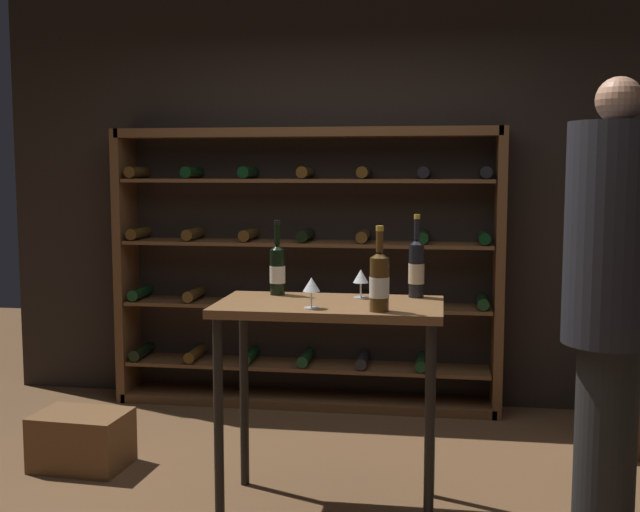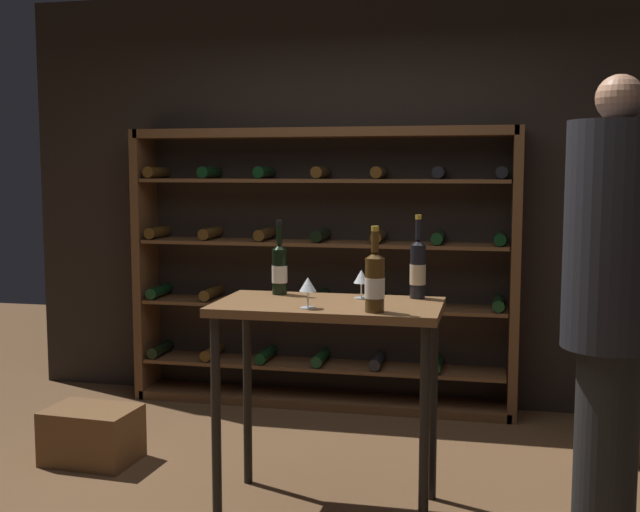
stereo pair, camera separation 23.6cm
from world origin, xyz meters
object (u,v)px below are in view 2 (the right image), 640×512
wine_crate (92,435)px  wine_glass_stemmed_right (361,278)px  wine_rack (320,269)px  person_guest_blue_shirt (612,290)px  wine_bottle_amber_reserve (375,281)px  wine_bottle_gold_foil (418,268)px  wine_bottle_black_capsule (280,268)px  tasting_table (328,332)px  wine_glass_stemmed_left (308,286)px

wine_crate → wine_glass_stemmed_right: bearing=-6.9°
wine_rack → person_guest_blue_shirt: size_ratio=1.31×
person_guest_blue_shirt → wine_bottle_amber_reserve: person_guest_blue_shirt is taller
wine_bottle_gold_foil → wine_glass_stemmed_right: size_ratio=2.89×
wine_bottle_black_capsule → wine_glass_stemmed_right: wine_bottle_black_capsule is taller
wine_rack → tasting_table: size_ratio=2.51×
wine_rack → wine_bottle_black_capsule: wine_rack is taller
wine_rack → wine_crate: bearing=-127.1°
wine_rack → person_guest_blue_shirt: bearing=-47.1°
person_guest_blue_shirt → wine_glass_stemmed_left: person_guest_blue_shirt is taller
person_guest_blue_shirt → wine_bottle_amber_reserve: 0.98m
wine_rack → tasting_table: bearing=-76.2°
wine_bottle_amber_reserve → wine_bottle_black_capsule: bearing=144.1°
wine_bottle_black_capsule → wine_glass_stemmed_right: size_ratio=2.65×
wine_bottle_black_capsule → wine_rack: bearing=94.8°
wine_glass_stemmed_right → wine_rack: bearing=109.7°
wine_bottle_black_capsule → tasting_table: bearing=-34.0°
wine_glass_stemmed_left → wine_crate: bearing=159.6°
person_guest_blue_shirt → wine_glass_stemmed_right: size_ratio=14.41×
tasting_table → wine_crate: (-1.39, 0.33, -0.70)m
wine_rack → tasting_table: 1.69m
tasting_table → wine_glass_stemmed_right: size_ratio=7.53×
wine_bottle_amber_reserve → wine_bottle_gold_foil: size_ratio=0.93×
wine_crate → wine_bottle_amber_reserve: 1.97m
wine_crate → wine_bottle_amber_reserve: wine_bottle_amber_reserve is taller
wine_bottle_gold_foil → wine_glass_stemmed_left: bearing=-139.4°
wine_bottle_black_capsule → wine_bottle_gold_foil: 0.67m
wine_bottle_black_capsule → wine_bottle_amber_reserve: bearing=-35.9°
tasting_table → person_guest_blue_shirt: size_ratio=0.52×
wine_bottle_amber_reserve → wine_bottle_black_capsule: wine_bottle_amber_reserve is taller
tasting_table → person_guest_blue_shirt: person_guest_blue_shirt is taller
wine_crate → person_guest_blue_shirt: bearing=-9.4°
person_guest_blue_shirt → wine_bottle_gold_foil: 0.89m
tasting_table → wine_glass_stemmed_left: (-0.06, -0.16, 0.24)m
tasting_table → wine_bottle_amber_reserve: size_ratio=2.80×
wine_bottle_amber_reserve → wine_glass_stemmed_right: size_ratio=2.69×
tasting_table → wine_bottle_black_capsule: bearing=146.0°
wine_glass_stemmed_left → person_guest_blue_shirt: bearing=2.9°
tasting_table → wine_bottle_gold_foil: bearing=29.1°
wine_bottle_amber_reserve → wine_glass_stemmed_left: wine_bottle_amber_reserve is taller
wine_bottle_gold_foil → wine_bottle_black_capsule: bearing=-177.9°
wine_glass_stemmed_right → tasting_table: bearing=-130.6°
wine_bottle_amber_reserve → wine_glass_stemmed_right: wine_bottle_amber_reserve is taller
wine_bottle_amber_reserve → wine_rack: bearing=109.5°
tasting_table → wine_glass_stemmed_left: bearing=-108.9°
wine_rack → wine_glass_stemmed_right: 1.59m
wine_rack → wine_bottle_black_capsule: (0.12, -1.45, 0.18)m
wine_crate → wine_glass_stemmed_left: size_ratio=3.49×
wine_bottle_amber_reserve → wine_bottle_gold_foil: bearing=70.4°
wine_bottle_amber_reserve → wine_glass_stemmed_left: size_ratio=2.68×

